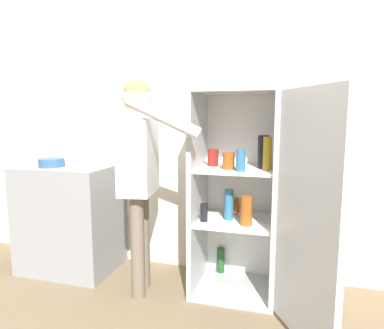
{
  "coord_description": "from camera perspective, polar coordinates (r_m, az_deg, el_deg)",
  "views": [
    {
      "loc": [
        0.71,
        -1.87,
        1.36
      ],
      "look_at": [
        -0.01,
        0.65,
        0.98
      ],
      "focal_mm": 32.0,
      "sensor_mm": 36.0,
      "label": 1
    }
  ],
  "objects": [
    {
      "name": "person",
      "position": [
        2.55,
        -8.72,
        0.85
      ],
      "size": [
        0.67,
        0.52,
        1.62
      ],
      "color": "#726656",
      "rests_on": "ground_plane"
    },
    {
      "name": "counter",
      "position": [
        3.23,
        -19.6,
        -8.34
      ],
      "size": [
        0.79,
        0.58,
        0.93
      ],
      "color": "gray",
      "rests_on": "ground_plane"
    },
    {
      "name": "refrigerator",
      "position": [
        2.52,
        9.66,
        -5.25
      ],
      "size": [
        0.97,
        1.1,
        1.55
      ],
      "color": "#B7BABC",
      "rests_on": "ground_plane"
    },
    {
      "name": "wall_back",
      "position": [
        2.94,
        2.03,
        6.57
      ],
      "size": [
        7.0,
        0.06,
        2.55
      ],
      "color": "silver",
      "rests_on": "ground_plane"
    },
    {
      "name": "bowl",
      "position": [
        3.13,
        -22.35,
        0.32
      ],
      "size": [
        0.21,
        0.21,
        0.07
      ],
      "color": "#335B8E",
      "rests_on": "counter"
    }
  ]
}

